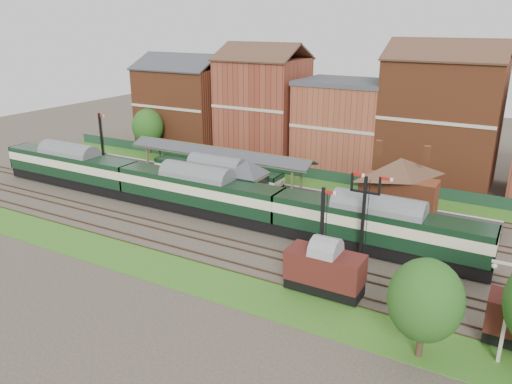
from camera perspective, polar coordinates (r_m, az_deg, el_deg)
The scene contains 19 objects.
ground at distance 52.25m, azimuth 0.06°, elevation -3.95°, with size 160.00×160.00×0.00m, color #473D33.
grass_back at distance 65.76m, azimuth 6.93°, elevation 0.87°, with size 90.00×4.50×0.06m, color #2D6619.
grass_front at distance 43.22m, azimuth -7.88°, elevation -9.32°, with size 90.00×5.00×0.06m, color #2D6619.
fence at distance 67.31m, azimuth 7.62°, elevation 1.92°, with size 90.00×0.12×1.50m, color #193823.
platform at distance 62.31m, azimuth 0.46°, elevation 0.43°, with size 55.00×3.40×1.00m, color #2D2D2D.
signal_box at distance 55.16m, azimuth -0.99°, elevation 0.86°, with size 5.40×5.40×6.00m.
brick_hut at distance 52.48m, azimuth 6.58°, elevation -2.56°, with size 3.20×2.64×2.94m.
station_building at distance 55.43m, azimuth 16.03°, elevation 1.02°, with size 8.10×8.10×5.90m.
canopy at distance 64.15m, azimuth -4.23°, elevation 4.73°, with size 26.00×3.89×4.08m.
semaphore_bracket at distance 43.99m, azimuth 12.22°, elevation -2.45°, with size 3.60×0.25×8.18m.
semaphore_platform_end at distance 75.00m, azimuth -17.23°, elevation 5.70°, with size 1.23×0.25×8.00m.
semaphore_siding at distance 40.83m, azimuth 7.53°, elevation -4.62°, with size 1.23×0.25×8.00m.
yard_lamp at distance 34.57m, azimuth 26.84°, elevation -11.67°, with size 2.60×0.22×7.00m.
town_backdrop at distance 72.24m, azimuth 9.83°, elevation 8.10°, with size 69.00×10.00×16.00m.
dmu_train at distance 55.07m, azimuth -6.68°, elevation 0.14°, with size 60.07×3.15×4.62m.
platform_railcar at distance 61.24m, azimuth -4.51°, elevation 1.83°, with size 17.25×2.72×3.97m.
goods_van_a at distance 39.67m, azimuth 7.86°, elevation -8.72°, with size 6.02×2.61×3.65m.
tree_far at distance 33.13m, azimuth 18.78°, elevation -11.64°, with size 4.66×4.66×6.81m.
tree_back at distance 81.58m, azimuth -12.26°, elevation 7.31°, with size 4.95×4.95×7.23m.
Camera 1 is at (23.61, -41.86, 20.50)m, focal length 35.00 mm.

